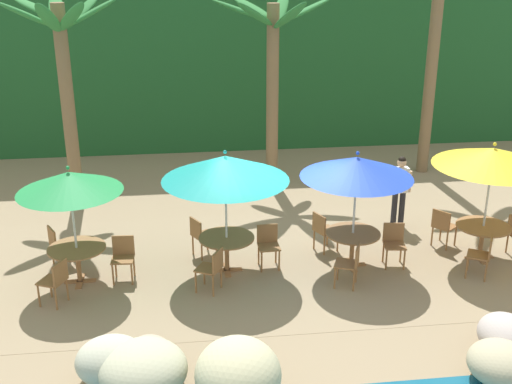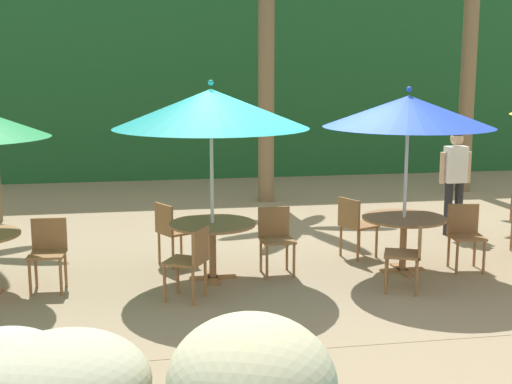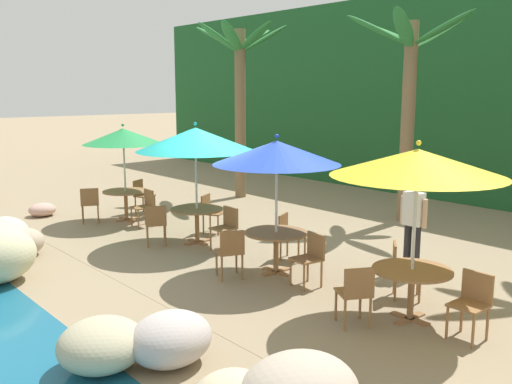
{
  "view_description": "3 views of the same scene",
  "coord_description": "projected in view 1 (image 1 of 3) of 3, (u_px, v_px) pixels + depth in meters",
  "views": [
    {
      "loc": [
        -1.83,
        -11.7,
        6.13
      ],
      "look_at": [
        -0.31,
        0.59,
        1.37
      ],
      "focal_mm": 45.37,
      "sensor_mm": 36.0,
      "label": 1
    },
    {
      "loc": [
        -1.92,
        -8.77,
        2.71
      ],
      "look_at": [
        -0.33,
        0.37,
        1.02
      ],
      "focal_mm": 48.94,
      "sensor_mm": 36.0,
      "label": 2
    },
    {
      "loc": [
        8.48,
        -6.78,
        3.17
      ],
      "look_at": [
        0.19,
        0.42,
        1.18
      ],
      "focal_mm": 39.55,
      "sensor_mm": 36.0,
      "label": 3
    }
  ],
  "objects": [
    {
      "name": "dining_table_blue",
      "position": [
        353.0,
        238.0,
        12.94
      ],
      "size": [
        1.1,
        1.1,
        0.74
      ],
      "color": "olive",
      "rests_on": "ground"
    },
    {
      "name": "chair_teal_inland",
      "position": [
        201.0,
        234.0,
        13.37
      ],
      "size": [
        0.58,
        0.57,
        0.87
      ],
      "color": "olive",
      "rests_on": "ground"
    },
    {
      "name": "ground_plane",
      "position": [
        275.0,
        264.0,
        13.25
      ],
      "size": [
        120.0,
        120.0,
        0.0
      ],
      "primitive_type": "plane",
      "color": "#937F60"
    },
    {
      "name": "umbrella_yellow",
      "position": [
        493.0,
        157.0,
        12.69
      ],
      "size": [
        2.34,
        2.34,
        2.52
      ],
      "color": "silver",
      "rests_on": "ground"
    },
    {
      "name": "palm_tree_third",
      "position": [
        437.0,
        4.0,
        17.01
      ],
      "size": [
        3.14,
        2.81,
        7.04
      ],
      "color": "brown",
      "rests_on": "ground"
    },
    {
      "name": "dining_table_yellow",
      "position": [
        483.0,
        231.0,
        13.26
      ],
      "size": [
        1.1,
        1.1,
        0.74
      ],
      "color": "olive",
      "rests_on": "ground"
    },
    {
      "name": "umbrella_blue",
      "position": [
        357.0,
        167.0,
        12.4
      ],
      "size": [
        2.19,
        2.19,
        2.44
      ],
      "color": "silver",
      "rests_on": "ground"
    },
    {
      "name": "chair_yellow_left",
      "position": [
        484.0,
        254.0,
        12.53
      ],
      "size": [
        0.58,
        0.58,
        0.87
      ],
      "color": "olive",
      "rests_on": "ground"
    },
    {
      "name": "dining_table_green",
      "position": [
        77.0,
        253.0,
        12.31
      ],
      "size": [
        1.1,
        1.1,
        0.74
      ],
      "color": "olive",
      "rests_on": "ground"
    },
    {
      "name": "chair_blue_seaward",
      "position": [
        394.0,
        241.0,
        13.05
      ],
      "size": [
        0.47,
        0.48,
        0.87
      ],
      "color": "olive",
      "rests_on": "ground"
    },
    {
      "name": "terrace_deck",
      "position": [
        275.0,
        264.0,
        13.25
      ],
      "size": [
        18.0,
        5.2,
        0.01
      ],
      "color": "#937F60",
      "rests_on": "ground"
    },
    {
      "name": "waiter_in_white",
      "position": [
        400.0,
        187.0,
        14.65
      ],
      "size": [
        0.52,
        0.21,
        1.7
      ],
      "color": "#232328",
      "rests_on": "ground"
    },
    {
      "name": "chair_teal_left",
      "position": [
        213.0,
        267.0,
        12.01
      ],
      "size": [
        0.58,
        0.57,
        0.87
      ],
      "color": "olive",
      "rests_on": "ground"
    },
    {
      "name": "palm_tree_nearest",
      "position": [
        64.0,
        66.0,
        15.03
      ],
      "size": [
        2.66,
        2.8,
        5.05
      ],
      "color": "brown",
      "rests_on": "ground"
    },
    {
      "name": "dining_table_teal",
      "position": [
        227.0,
        243.0,
        12.74
      ],
      "size": [
        1.1,
        1.1,
        0.74
      ],
      "color": "olive",
      "rests_on": "ground"
    },
    {
      "name": "chair_yellow_inland",
      "position": [
        443.0,
        225.0,
        13.8
      ],
      "size": [
        0.6,
        0.59,
        0.87
      ],
      "color": "olive",
      "rests_on": "ground"
    },
    {
      "name": "chair_blue_left",
      "position": [
        351.0,
        262.0,
        12.19
      ],
      "size": [
        0.56,
        0.55,
        0.87
      ],
      "color": "olive",
      "rests_on": "ground"
    },
    {
      "name": "chair_green_seaward",
      "position": [
        123.0,
        255.0,
        12.48
      ],
      "size": [
        0.45,
        0.45,
        0.87
      ],
      "color": "olive",
      "rests_on": "ground"
    },
    {
      "name": "rock_seawall",
      "position": [
        308.0,
        353.0,
        9.75
      ],
      "size": [
        17.0,
        3.48,
        0.95
      ],
      "color": "tan",
      "rests_on": "ground"
    },
    {
      "name": "umbrella_teal",
      "position": [
        225.0,
        168.0,
        12.18
      ],
      "size": [
        2.44,
        2.44,
        2.53
      ],
      "color": "silver",
      "rests_on": "ground"
    },
    {
      "name": "umbrella_green",
      "position": [
        69.0,
        182.0,
        11.79
      ],
      "size": [
        1.94,
        1.94,
        2.38
      ],
      "color": "silver",
      "rests_on": "ground"
    },
    {
      "name": "chair_teal_seaward",
      "position": [
        268.0,
        243.0,
        12.99
      ],
      "size": [
        0.44,
        0.44,
        0.87
      ],
      "color": "olive",
      "rests_on": "ground"
    },
    {
      "name": "chair_blue_inland",
      "position": [
        323.0,
        229.0,
        13.61
      ],
      "size": [
        0.56,
        0.56,
        0.87
      ],
      "color": "olive",
      "rests_on": "ground"
    },
    {
      "name": "palm_tree_second",
      "position": [
        272.0,
        59.0,
        16.58
      ],
      "size": [
        3.13,
        2.98,
        4.94
      ],
      "color": "brown",
      "rests_on": "ground"
    },
    {
      "name": "foliage_backdrop",
      "position": [
        233.0,
        49.0,
        20.51
      ],
      "size": [
        28.0,
        2.4,
        6.0
      ],
      "color": "#1E5628",
      "rests_on": "ground"
    },
    {
      "name": "chair_green_left",
      "position": [
        56.0,
        279.0,
        11.57
      ],
      "size": [
        0.57,
        0.56,
        0.87
      ],
      "color": "olive",
      "rests_on": "ground"
    },
    {
      "name": "chair_green_inland",
      "position": [
        58.0,
        243.0,
        12.96
      ],
      "size": [
        0.57,
        0.57,
        0.87
      ],
      "color": "olive",
      "rests_on": "ground"
    }
  ]
}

